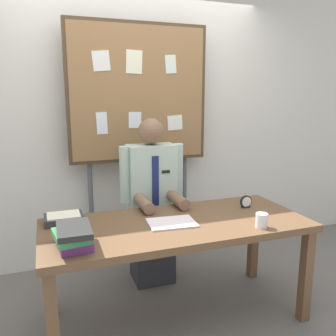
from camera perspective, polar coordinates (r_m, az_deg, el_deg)
name	(u,v)px	position (r m, az deg, el deg)	size (l,w,h in m)	color
ground_plane	(176,317)	(2.84, 1.32, -22.91)	(12.00, 12.00, 0.00)	slate
back_wall	(134,123)	(3.46, -5.52, 7.27)	(6.40, 0.08, 2.70)	silver
desk	(177,233)	(2.53, 1.39, -10.47)	(1.85, 0.79, 0.75)	brown
person	(152,208)	(3.04, -2.59, -6.41)	(0.55, 0.56, 1.43)	#2D2D33
bulletin_board	(139,97)	(3.25, -4.71, 11.36)	(1.28, 0.09, 2.24)	#4C3823
book_stack	(73,236)	(2.15, -15.03, -10.63)	(0.22, 0.30, 0.13)	#72337F
open_notebook	(172,223)	(2.46, 0.61, -8.83)	(0.32, 0.24, 0.01)	silver
desk_clock	(246,202)	(2.85, 12.46, -5.41)	(0.10, 0.04, 0.10)	black
coffee_mug	(262,220)	(2.46, 14.88, -8.18)	(0.08, 0.08, 0.10)	white
paper_tray	(64,218)	(2.58, -16.48, -7.82)	(0.26, 0.20, 0.06)	#333338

